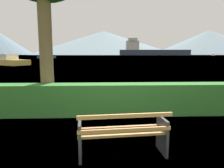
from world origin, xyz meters
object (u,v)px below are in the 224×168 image
(tender_far, at_px, (213,55))
(park_bench, at_px, (123,134))
(sailboat_mid, at_px, (8,61))
(cargo_ship_large, at_px, (149,51))
(fishing_boat_near, at_px, (47,57))

(tender_far, bearing_deg, park_bench, -118.91)
(park_bench, relative_size, sailboat_mid, 0.19)
(sailboat_mid, bearing_deg, cargo_ship_large, 72.70)
(park_bench, height_order, fishing_boat_near, fishing_boat_near)
(sailboat_mid, xyz_separation_m, tender_far, (139.33, 189.11, 0.11))
(sailboat_mid, bearing_deg, park_bench, -62.69)
(park_bench, xyz_separation_m, sailboat_mid, (-16.87, 32.67, 0.22))
(cargo_ship_large, bearing_deg, sailboat_mid, -107.30)
(tender_far, bearing_deg, cargo_ship_large, 120.52)
(park_bench, distance_m, sailboat_mid, 36.77)
(fishing_boat_near, xyz_separation_m, tender_far, (148.61, 130.41, 0.12))
(park_bench, height_order, cargo_ship_large, cargo_ship_large)
(fishing_boat_near, height_order, tender_far, tender_far)
(fishing_boat_near, bearing_deg, cargo_ship_large, 66.40)
(fishing_boat_near, distance_m, tender_far, 197.72)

